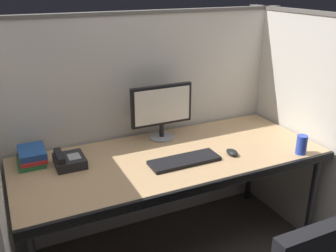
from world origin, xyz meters
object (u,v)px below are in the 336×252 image
(computer_mouse, at_px, (232,152))
(soda_can, at_px, (302,145))
(desk, at_px, (172,164))
(book_stack, at_px, (32,156))
(keyboard_main, at_px, (184,161))
(monitor_center, at_px, (162,108))
(desk_phone, at_px, (69,160))

(computer_mouse, distance_m, soda_can, 0.43)
(desk, relative_size, book_stack, 8.62)
(keyboard_main, height_order, book_stack, book_stack)
(monitor_center, distance_m, keyboard_main, 0.44)
(desk_phone, distance_m, book_stack, 0.23)
(desk, distance_m, keyboard_main, 0.12)
(soda_can, bearing_deg, computer_mouse, 157.06)
(desk, xyz_separation_m, desk_phone, (-0.60, 0.15, 0.08))
(monitor_center, bearing_deg, keyboard_main, -94.11)
(computer_mouse, height_order, soda_can, soda_can)
(desk_phone, relative_size, soda_can, 1.56)
(keyboard_main, height_order, soda_can, soda_can)
(monitor_center, relative_size, book_stack, 1.95)
(desk, height_order, desk_phone, desk_phone)
(book_stack, xyz_separation_m, soda_can, (1.54, -0.58, 0.02))
(computer_mouse, height_order, book_stack, book_stack)
(monitor_center, height_order, keyboard_main, monitor_center)
(computer_mouse, relative_size, soda_can, 0.79)
(keyboard_main, bearing_deg, desk, 107.59)
(keyboard_main, height_order, computer_mouse, computer_mouse)
(desk, relative_size, monitor_center, 4.42)
(desk_phone, bearing_deg, soda_can, -18.67)
(monitor_center, xyz_separation_m, soda_can, (0.69, -0.59, -0.15))
(monitor_center, relative_size, keyboard_main, 1.00)
(computer_mouse, bearing_deg, desk_phone, 163.19)
(monitor_center, distance_m, desk_phone, 0.70)
(keyboard_main, bearing_deg, book_stack, 155.57)
(desk, bearing_deg, book_stack, 160.93)
(soda_can, bearing_deg, monitor_center, 139.10)
(monitor_center, xyz_separation_m, computer_mouse, (0.29, -0.43, -0.20))
(desk_phone, xyz_separation_m, book_stack, (-0.19, 0.12, 0.01))
(desk_phone, bearing_deg, desk, -13.94)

